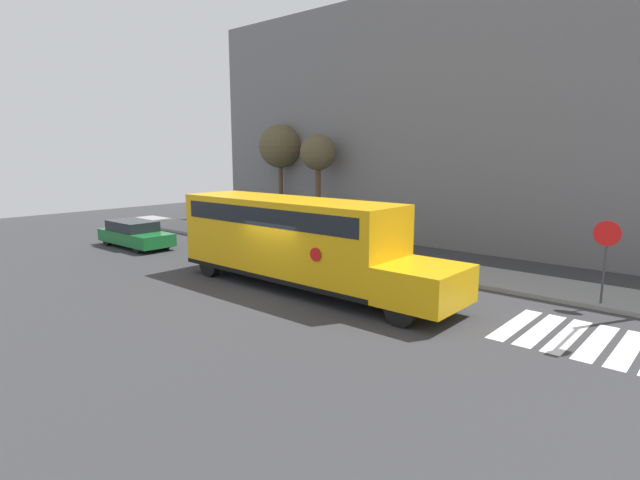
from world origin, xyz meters
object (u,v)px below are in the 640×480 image
school_bus (296,238)px  tree_near_sidewalk (318,154)px  stop_sign (606,249)px  parked_car (135,234)px  tree_far_sidewalk (280,147)px

school_bus → tree_near_sidewalk: 11.52m
stop_sign → school_bus: bearing=-153.1°
parked_car → tree_near_sidewalk: size_ratio=0.80×
school_bus → tree_near_sidewalk: (-6.73, 8.88, 2.94)m
tree_near_sidewalk → tree_far_sidewalk: size_ratio=0.90×
parked_car → stop_sign: bearing=11.9°
parked_car → tree_far_sidewalk: 10.55m
parked_car → tree_near_sidewalk: tree_near_sidewalk is taller
tree_near_sidewalk → tree_far_sidewalk: bearing=169.1°
school_bus → tree_far_sidewalk: bearing=137.7°
stop_sign → tree_near_sidewalk: (-15.75, 4.31, 2.88)m
school_bus → tree_far_sidewalk: 14.66m
school_bus → tree_far_sidewalk: tree_far_sidewalk is taller
school_bus → parked_car: 11.89m
stop_sign → tree_far_sidewalk: 20.48m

